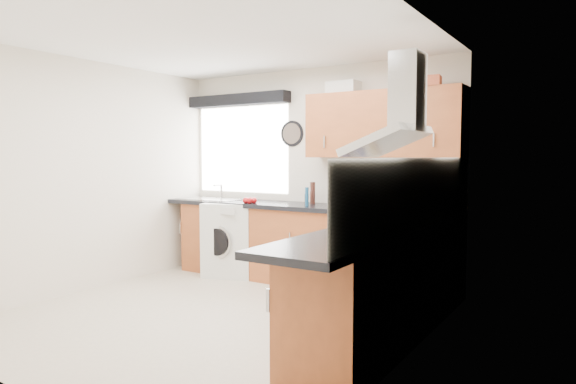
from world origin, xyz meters
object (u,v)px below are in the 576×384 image
Objects in this scene: extractor_hood at (397,116)px; washing_machine at (233,239)px; upper_cabinets at (383,124)px; oven at (383,286)px.

extractor_hood is 3.04m from washing_machine.
extractor_hood is 0.87× the size of washing_machine.
washing_machine is at bearing -173.08° from upper_cabinets.
washing_machine is (-1.86, -0.23, -1.35)m from upper_cabinets.
oven is at bearing 180.00° from extractor_hood.
extractor_hood is at bearing -0.00° from oven.
washing_machine is at bearing 156.29° from extractor_hood.
oven is at bearing -42.15° from washing_machine.
washing_machine reaches higher than oven.
upper_cabinets is at bearing -10.65° from washing_machine.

